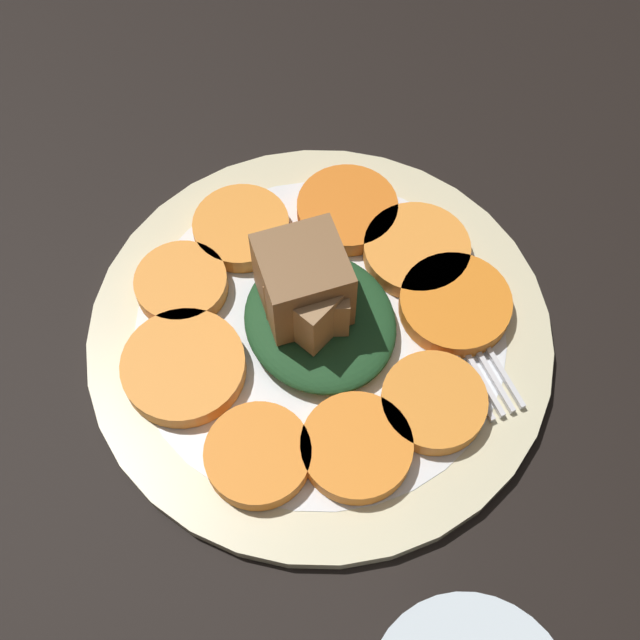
% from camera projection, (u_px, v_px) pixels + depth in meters
% --- Properties ---
extents(table_slab, '(1.20, 1.20, 0.02)m').
position_uv_depth(table_slab, '(320.00, 344.00, 0.51)').
color(table_slab, black).
rests_on(table_slab, ground).
extents(plate, '(0.29, 0.29, 0.01)m').
position_uv_depth(plate, '(320.00, 332.00, 0.50)').
color(plate, beige).
rests_on(plate, table_slab).
extents(carrot_slice_0, '(0.06, 0.06, 0.01)m').
position_uv_depth(carrot_slice_0, '(181.00, 284.00, 0.50)').
color(carrot_slice_0, orange).
rests_on(carrot_slice_0, plate).
extents(carrot_slice_1, '(0.07, 0.07, 0.01)m').
position_uv_depth(carrot_slice_1, '(184.00, 367.00, 0.47)').
color(carrot_slice_1, orange).
rests_on(carrot_slice_1, plate).
extents(carrot_slice_2, '(0.06, 0.06, 0.01)m').
position_uv_depth(carrot_slice_2, '(258.00, 455.00, 0.44)').
color(carrot_slice_2, orange).
rests_on(carrot_slice_2, plate).
extents(carrot_slice_3, '(0.06, 0.06, 0.01)m').
position_uv_depth(carrot_slice_3, '(356.00, 447.00, 0.45)').
color(carrot_slice_3, orange).
rests_on(carrot_slice_3, plate).
extents(carrot_slice_4, '(0.06, 0.06, 0.01)m').
position_uv_depth(carrot_slice_4, '(434.00, 402.00, 0.46)').
color(carrot_slice_4, orange).
rests_on(carrot_slice_4, plate).
extents(carrot_slice_5, '(0.07, 0.07, 0.01)m').
position_uv_depth(carrot_slice_5, '(455.00, 304.00, 0.49)').
color(carrot_slice_5, orange).
rests_on(carrot_slice_5, plate).
extents(carrot_slice_6, '(0.07, 0.07, 0.01)m').
position_uv_depth(carrot_slice_6, '(416.00, 250.00, 0.51)').
color(carrot_slice_6, orange).
rests_on(carrot_slice_6, plate).
extents(carrot_slice_7, '(0.07, 0.07, 0.01)m').
position_uv_depth(carrot_slice_7, '(347.00, 210.00, 0.53)').
color(carrot_slice_7, orange).
rests_on(carrot_slice_7, plate).
extents(carrot_slice_8, '(0.06, 0.06, 0.01)m').
position_uv_depth(carrot_slice_8, '(241.00, 228.00, 0.52)').
color(carrot_slice_8, orange).
rests_on(carrot_slice_8, plate).
extents(center_pile, '(0.10, 0.09, 0.07)m').
position_uv_depth(center_pile, '(313.00, 303.00, 0.47)').
color(center_pile, '#1E4723').
rests_on(center_pile, plate).
extents(fork, '(0.19, 0.03, 0.00)m').
position_uv_depth(fork, '(436.00, 292.00, 0.50)').
color(fork, silver).
rests_on(fork, plate).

